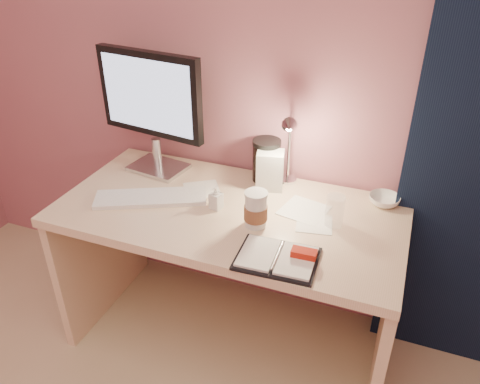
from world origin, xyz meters
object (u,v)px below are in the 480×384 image
(clear_cup, at_px, (335,211))
(dark_jar, at_px, (266,162))
(desk, at_px, (236,243))
(desk_lamp, at_px, (280,143))
(lotion_bottle, at_px, (216,197))
(monitor, at_px, (152,102))
(bowl, at_px, (384,200))
(keyboard, at_px, (151,198))
(coffee_cup, at_px, (256,210))
(product_box, at_px, (270,170))
(planner, at_px, (279,258))

(clear_cup, bearing_deg, dark_jar, 145.06)
(desk, xyz_separation_m, desk_lamp, (0.14, 0.15, 0.44))
(clear_cup, relative_size, dark_jar, 0.72)
(lotion_bottle, xyz_separation_m, desk_lamp, (0.19, 0.24, 0.17))
(monitor, height_order, bowl, monitor)
(keyboard, relative_size, desk_lamp, 1.32)
(coffee_cup, bearing_deg, desk_lamp, 90.52)
(desk, distance_m, dark_jar, 0.38)
(coffee_cup, bearing_deg, product_box, 97.75)
(desk, bearing_deg, lotion_bottle, -119.78)
(bowl, bearing_deg, product_box, -175.51)
(monitor, bearing_deg, dark_jar, 18.40)
(bowl, relative_size, product_box, 0.74)
(monitor, height_order, keyboard, monitor)
(product_box, bearing_deg, bowl, -9.49)
(keyboard, distance_m, coffee_cup, 0.47)
(desk, xyz_separation_m, dark_jar, (0.06, 0.22, 0.31))
(monitor, relative_size, keyboard, 1.20)
(product_box, bearing_deg, clear_cup, -43.94)
(clear_cup, relative_size, bowl, 0.98)
(clear_cup, relative_size, desk_lamp, 0.35)
(keyboard, distance_m, bowl, 0.97)
(desk_lamp, bearing_deg, bowl, -7.54)
(lotion_bottle, xyz_separation_m, product_box, (0.15, 0.24, 0.04))
(clear_cup, xyz_separation_m, product_box, (-0.32, 0.18, 0.02))
(keyboard, height_order, product_box, product_box)
(planner, bearing_deg, keyboard, 160.07)
(bowl, relative_size, desk_lamp, 0.36)
(coffee_cup, bearing_deg, bowl, 37.02)
(desk, height_order, dark_jar, dark_jar)
(coffee_cup, xyz_separation_m, desk_lamp, (-0.00, 0.29, 0.15))
(clear_cup, bearing_deg, planner, -114.58)
(dark_jar, bearing_deg, desk_lamp, -41.17)
(lotion_bottle, bearing_deg, bowl, 23.57)
(bowl, height_order, dark_jar, dark_jar)
(bowl, bearing_deg, desk_lamp, -175.03)
(bowl, bearing_deg, desk, -162.12)
(desk, distance_m, lotion_bottle, 0.29)
(coffee_cup, xyz_separation_m, dark_jar, (-0.08, 0.36, 0.02))
(monitor, height_order, coffee_cup, monitor)
(keyboard, xyz_separation_m, lotion_bottle, (0.28, 0.04, 0.04))
(monitor, xyz_separation_m, planner, (0.73, -0.44, -0.32))
(desk, relative_size, keyboard, 3.04)
(lotion_bottle, bearing_deg, product_box, 57.84)
(planner, bearing_deg, bowl, 56.94)
(clear_cup, bearing_deg, bowl, 53.33)
(clear_cup, xyz_separation_m, lotion_bottle, (-0.47, -0.05, -0.01))
(monitor, distance_m, bowl, 1.07)
(bowl, bearing_deg, coffee_cup, -142.98)
(desk, height_order, clear_cup, clear_cup)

